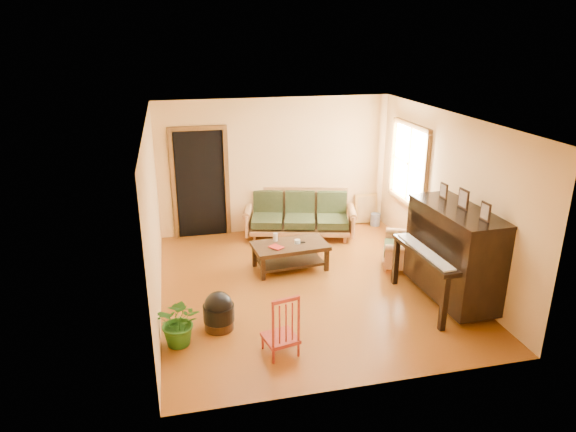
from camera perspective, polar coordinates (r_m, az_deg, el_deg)
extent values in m
plane|color=#6A340E|center=(8.13, 2.24, -7.63)|extent=(5.00, 5.00, 0.00)
cube|color=black|center=(9.83, -9.71, 3.47)|extent=(1.08, 0.16, 2.05)
cube|color=white|center=(9.50, 13.31, 5.62)|extent=(0.12, 1.36, 1.46)
cube|color=#A76D3D|center=(9.81, 1.31, 0.14)|extent=(2.22, 1.36, 0.88)
cube|color=black|center=(8.56, 0.24, -4.49)|extent=(1.28, 0.77, 0.44)
cube|color=#A76D3D|center=(8.78, 12.71, -3.10)|extent=(1.02, 1.04, 0.80)
cube|color=black|center=(7.75, 17.88, -4.22)|extent=(1.02, 1.66, 1.43)
cylinder|color=black|center=(7.00, -7.68, -10.86)|extent=(0.46, 0.46, 0.40)
cube|color=maroon|center=(6.35, -0.87, -11.80)|extent=(0.47, 0.50, 0.83)
cube|color=gold|center=(10.68, 8.68, 0.88)|extent=(0.48, 0.11, 0.64)
cylinder|color=#324E98|center=(10.62, 9.67, -0.40)|extent=(0.23, 0.23, 0.25)
imported|color=#255F1B|center=(6.69, -11.95, -11.39)|extent=(0.73, 0.68, 0.66)
imported|color=#A31F15|center=(8.26, -1.70, -3.66)|extent=(0.26, 0.28, 0.02)
cylinder|color=silver|center=(8.57, -1.42, -2.36)|extent=(0.09, 0.09, 0.13)
cylinder|color=silver|center=(8.48, 1.05, -2.85)|extent=(0.13, 0.13, 0.06)
cube|color=black|center=(8.51, 1.38, -2.95)|extent=(0.16, 0.05, 0.02)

